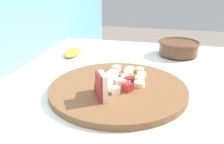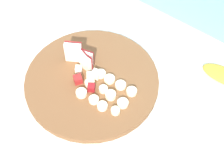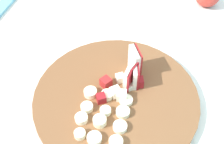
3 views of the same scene
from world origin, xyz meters
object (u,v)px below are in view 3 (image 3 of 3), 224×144
object	(u,v)px
cutting_board	(116,98)
apple_dice_pile	(118,88)
banana_slice_rows	(103,116)
apple_wedge_fan	(134,70)

from	to	relation	value
cutting_board	apple_dice_pile	bearing A→B (deg)	174.36
cutting_board	banana_slice_rows	xyz separation A→B (m)	(0.06, -0.01, 0.02)
banana_slice_rows	cutting_board	bearing A→B (deg)	168.83
cutting_board	apple_wedge_fan	distance (m)	0.08
cutting_board	banana_slice_rows	size ratio (longest dim) A/B	2.73
apple_dice_pile	apple_wedge_fan	bearing A→B (deg)	152.81
apple_dice_pile	banana_slice_rows	bearing A→B (deg)	-10.13
apple_dice_pile	banana_slice_rows	world-z (taller)	apple_dice_pile
apple_wedge_fan	cutting_board	bearing A→B (deg)	-22.41
apple_wedge_fan	apple_dice_pile	distance (m)	0.05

